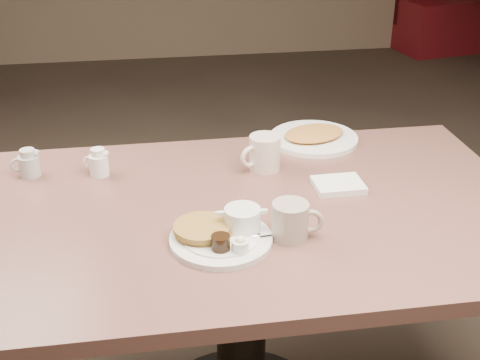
{
  "coord_description": "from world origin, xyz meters",
  "views": [
    {
      "loc": [
        -0.22,
        -1.39,
        1.55
      ],
      "look_at": [
        0.0,
        0.02,
        0.82
      ],
      "focal_mm": 47.66,
      "sensor_mm": 36.0,
      "label": 1
    }
  ],
  "objects": [
    {
      "name": "creamer_right",
      "position": [
        -0.36,
        0.25,
        0.79
      ],
      "size": [
        0.08,
        0.06,
        0.08
      ],
      "color": "white",
      "rests_on": "diner_table"
    },
    {
      "name": "coffee_mug_far",
      "position": [
        0.1,
        0.22,
        0.8
      ],
      "size": [
        0.14,
        0.12,
        0.1
      ],
      "color": "silver",
      "rests_on": "diner_table"
    },
    {
      "name": "diner_table",
      "position": [
        0.0,
        0.0,
        0.58
      ],
      "size": [
        1.5,
        0.9,
        0.75
      ],
      "color": "#84564C",
      "rests_on": "ground"
    },
    {
      "name": "main_plate",
      "position": [
        -0.07,
        -0.15,
        0.77
      ],
      "size": [
        0.3,
        0.25,
        0.07
      ],
      "color": "white",
      "rests_on": "diner_table"
    },
    {
      "name": "creamer_left",
      "position": [
        -0.56,
        0.27,
        0.79
      ],
      "size": [
        0.09,
        0.07,
        0.08
      ],
      "color": "#BBBBB6",
      "rests_on": "diner_table"
    },
    {
      "name": "hash_plate",
      "position": [
        0.29,
        0.39,
        0.76
      ],
      "size": [
        0.36,
        0.36,
        0.04
      ],
      "color": "white",
      "rests_on": "diner_table"
    },
    {
      "name": "napkin",
      "position": [
        0.28,
        0.07,
        0.76
      ],
      "size": [
        0.13,
        0.11,
        0.02
      ],
      "color": "white",
      "rests_on": "diner_table"
    },
    {
      "name": "booth_back_right",
      "position": [
        2.61,
        3.87,
        0.41
      ],
      "size": [
        1.37,
        1.53,
        1.12
      ],
      "color": "maroon",
      "rests_on": "ground"
    },
    {
      "name": "coffee_mug_near",
      "position": [
        0.09,
        -0.16,
        0.8
      ],
      "size": [
        0.13,
        0.1,
        0.09
      ],
      "color": "#B0A193",
      "rests_on": "diner_table"
    }
  ]
}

